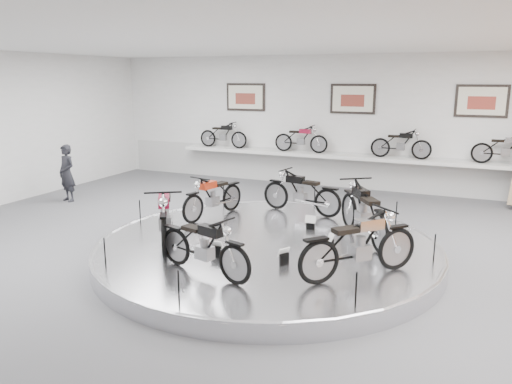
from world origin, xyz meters
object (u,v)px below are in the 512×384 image
at_px(bike_a, 364,211).
at_px(bike_f, 359,244).
at_px(bike_c, 213,196).
at_px(display_platform, 267,250).
at_px(bike_b, 301,192).
at_px(shelf, 348,157).
at_px(bike_e, 204,245).
at_px(visitor, 67,173).
at_px(bike_d, 165,215).

height_order(bike_a, bike_f, bike_a).
distance_m(bike_a, bike_c, 3.38).
bearing_deg(bike_f, display_platform, 105.26).
xyz_separation_m(display_platform, bike_b, (-0.08, 2.21, 0.64)).
height_order(shelf, bike_a, bike_a).
bearing_deg(bike_f, bike_c, 102.37).
bearing_deg(bike_c, bike_f, 73.19).
height_order(display_platform, bike_a, bike_a).
height_order(display_platform, shelf, shelf).
bearing_deg(shelf, bike_e, -92.17).
relative_size(display_platform, visitor, 4.11).
distance_m(bike_c, bike_d, 1.99).
xyz_separation_m(bike_a, bike_d, (-3.30, -1.70, -0.00)).
distance_m(bike_a, bike_d, 3.71).
bearing_deg(shelf, display_platform, -90.00).
relative_size(shelf, bike_d, 5.84).
xyz_separation_m(bike_c, bike_d, (0.07, -1.99, 0.08)).
relative_size(bike_a, bike_f, 1.05).
relative_size(bike_d, bike_f, 1.04).
bearing_deg(bike_a, shelf, -17.54).
xyz_separation_m(bike_c, visitor, (-4.92, 0.77, 0.00)).
xyz_separation_m(bike_b, bike_c, (-1.68, -1.07, -0.02)).
bearing_deg(bike_d, display_platform, 84.19).
height_order(bike_d, bike_f, bike_d).
bearing_deg(bike_d, bike_f, 55.32).
bearing_deg(visitor, bike_c, 6.26).
relative_size(shelf, bike_e, 6.82).
distance_m(bike_b, bike_d, 3.46).
height_order(bike_b, bike_c, bike_b).
height_order(display_platform, bike_d, bike_d).
distance_m(shelf, bike_a, 5.78).
height_order(bike_d, bike_e, bike_d).
xyz_separation_m(shelf, bike_c, (-1.76, -5.26, -0.22)).
distance_m(bike_c, bike_f, 4.25).
xyz_separation_m(bike_b, bike_d, (-1.61, -3.06, 0.06)).
bearing_deg(bike_d, bike_a, 84.76).
bearing_deg(bike_e, shelf, 103.42).
distance_m(display_platform, bike_d, 2.02).
height_order(bike_a, bike_b, bike_a).
bearing_deg(bike_b, bike_c, 43.08).
distance_m(bike_a, visitor, 8.36).
distance_m(bike_d, bike_e, 1.70).
bearing_deg(bike_e, visitor, 165.07).
height_order(shelf, visitor, visitor).
relative_size(bike_c, bike_d, 0.86).
relative_size(shelf, bike_c, 6.80).
bearing_deg(bike_c, bike_e, 39.08).
xyz_separation_m(bike_d, bike_e, (1.38, -1.00, -0.08)).
distance_m(shelf, bike_d, 7.44).
distance_m(shelf, bike_c, 5.55).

